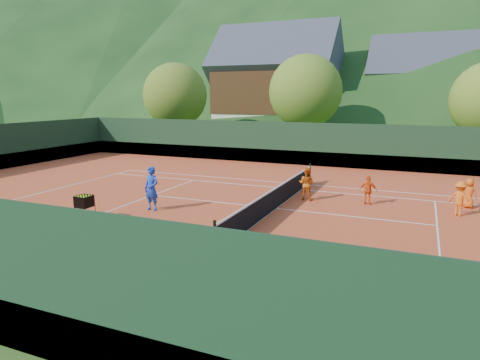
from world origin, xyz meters
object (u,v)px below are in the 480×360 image
at_px(student_c, 469,193).
at_px(chalet_left, 276,88).
at_px(student_a, 307,184).
at_px(student_b, 368,190).
at_px(coach, 152,189).
at_px(student_d, 460,199).
at_px(ball_hopper, 84,202).
at_px(tennis_net, 276,197).
at_px(chalet_mid, 429,94).

relative_size(student_c, chalet_left, 0.09).
distance_m(student_a, student_b, 2.79).
relative_size(coach, student_d, 1.31).
relative_size(coach, student_c, 1.44).
bearing_deg(student_d, student_c, -83.63).
bearing_deg(chalet_left, student_b, -63.89).
height_order(student_c, student_d, student_d).
relative_size(ball_hopper, chalet_left, 0.07).
bearing_deg(coach, student_c, 29.94).
height_order(student_a, student_d, student_a).
bearing_deg(student_a, tennis_net, 76.71).
height_order(student_b, chalet_mid, chalet_mid).
bearing_deg(student_d, chalet_mid, -64.96).
bearing_deg(tennis_net, student_a, 69.05).
height_order(ball_hopper, chalet_mid, chalet_mid).
relative_size(chalet_left, chalet_mid, 1.09).
distance_m(student_c, ball_hopper, 16.19).
distance_m(student_d, chalet_mid, 32.46).
xyz_separation_m(chalet_left, chalet_mid, (16.00, 4.00, -0.66)).
distance_m(student_c, tennis_net, 8.41).
bearing_deg(student_c, student_d, 96.88).
height_order(student_a, tennis_net, student_a).
bearing_deg(student_c, coach, 48.01).
xyz_separation_m(coach, student_a, (5.60, 4.43, -0.17)).
relative_size(coach, student_b, 1.45).
bearing_deg(ball_hopper, student_b, 35.07).
xyz_separation_m(coach, chalet_mid, (10.80, 36.34, 4.03)).
bearing_deg(student_a, student_d, -174.54).
bearing_deg(coach, student_b, 34.25).
distance_m(student_a, ball_hopper, 9.83).
xyz_separation_m(tennis_net, chalet_left, (-10.00, 30.00, 5.13)).
bearing_deg(student_b, tennis_net, 30.95).
xyz_separation_m(student_d, tennis_net, (-7.23, -1.84, -0.22)).
relative_size(student_b, chalet_left, 0.09).
bearing_deg(tennis_net, chalet_left, 108.43).
distance_m(student_a, chalet_left, 30.32).
xyz_separation_m(student_c, chalet_left, (-17.69, 26.60, 4.97)).
height_order(coach, chalet_left, chalet_left).
bearing_deg(student_d, chalet_left, -35.69).
distance_m(student_d, chalet_left, 33.38).
height_order(student_b, student_c, student_c).
xyz_separation_m(tennis_net, chalet_mid, (6.00, 34.00, 4.47)).
bearing_deg(student_a, student_b, -168.03).
distance_m(student_b, chalet_mid, 32.09).
height_order(student_d, ball_hopper, student_d).
relative_size(student_b, student_d, 0.91).
distance_m(chalet_left, chalet_mid, 16.51).
height_order(student_d, chalet_left, chalet_left).
relative_size(student_d, chalet_mid, 0.11).
xyz_separation_m(ball_hopper, chalet_left, (-3.66, 34.67, 4.88)).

